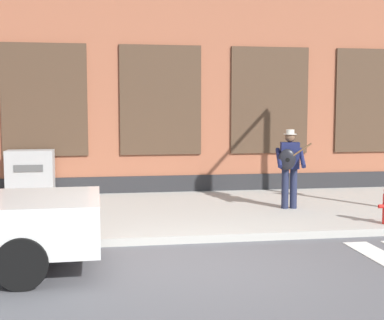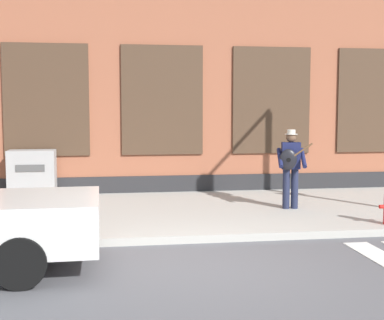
% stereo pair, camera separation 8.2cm
% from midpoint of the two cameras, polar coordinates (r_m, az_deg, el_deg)
% --- Properties ---
extents(ground_plane, '(160.00, 160.00, 0.00)m').
position_cam_midpoint_polar(ground_plane, '(7.67, 1.49, -11.45)').
color(ground_plane, '#56565B').
extents(sidewalk, '(28.00, 4.76, 0.14)m').
position_cam_midpoint_polar(sidewalk, '(11.26, -1.80, -5.61)').
color(sidewalk, '#ADAAA3').
rests_on(sidewalk, ground).
extents(building_backdrop, '(28.00, 4.06, 7.99)m').
position_cam_midpoint_polar(building_backdrop, '(15.50, -3.75, 11.97)').
color(building_backdrop, '#99563D').
rests_on(building_backdrop, ground).
extents(busker, '(0.72, 0.61, 1.67)m').
position_cam_midpoint_polar(busker, '(11.37, 10.66, -0.41)').
color(busker, '#1E233D').
rests_on(busker, sidewalk).
extents(utility_box, '(1.08, 0.58, 1.13)m').
position_cam_midpoint_polar(utility_box, '(13.13, -16.51, -1.44)').
color(utility_box, '#9E9E9E').
rests_on(utility_box, sidewalk).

